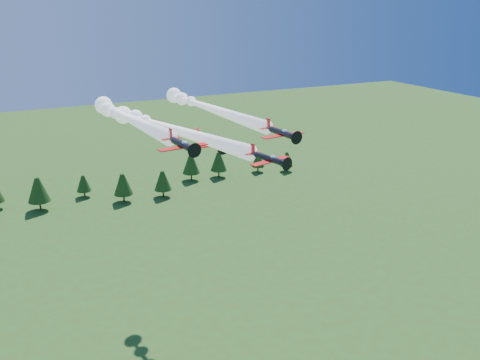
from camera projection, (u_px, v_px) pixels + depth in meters
name	position (u px, v px, depth m)	size (l,w,h in m)	color
plane_lead	(168.00, 128.00, 100.57)	(16.93, 48.04, 3.70)	black
plane_left	(126.00, 117.00, 102.05)	(9.84, 43.36, 3.70)	black
plane_right	(206.00, 107.00, 117.16)	(10.44, 51.35, 3.70)	black
plane_slot	(210.00, 143.00, 93.51)	(8.58, 9.36, 3.00)	black
treeline	(96.00, 181.00, 194.66)	(148.75, 20.42, 11.91)	#382314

